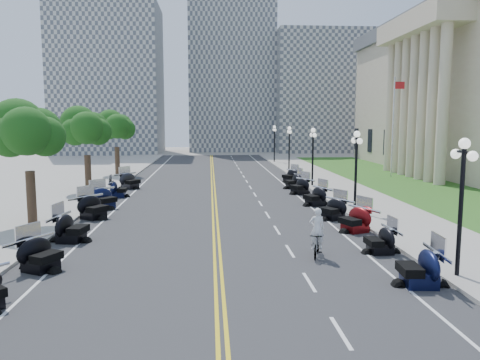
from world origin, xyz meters
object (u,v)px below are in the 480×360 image
object	(u,v)px
flagpole	(393,128)
bicycle	(317,245)
cyclist_rider	(317,212)
motorcycle_n_3	(420,265)

from	to	relation	value
flagpole	bicycle	bearing A→B (deg)	-117.18
flagpole	cyclist_rider	world-z (taller)	flagpole
cyclist_rider	motorcycle_n_3	bearing A→B (deg)	127.27
flagpole	bicycle	world-z (taller)	flagpole
bicycle	flagpole	bearing A→B (deg)	80.88
cyclist_rider	bicycle	bearing A→B (deg)	-0.00
motorcycle_n_3	bicycle	world-z (taller)	motorcycle_n_3
flagpole	bicycle	distance (m)	30.65
flagpole	motorcycle_n_3	distance (m)	32.83
motorcycle_n_3	cyclist_rider	xyz separation A→B (m)	(-2.76, 3.63, 1.21)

